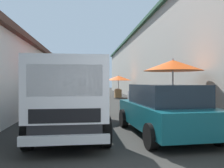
% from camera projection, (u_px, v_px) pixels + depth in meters
% --- Properties ---
extents(ground, '(90.00, 90.00, 0.00)m').
position_uv_depth(ground, '(101.00, 104.00, 16.12)').
color(ground, '#282826').
extents(building_left_whitewash, '(49.80, 7.50, 3.51)m').
position_uv_depth(building_left_whitewash, '(6.00, 79.00, 17.59)').
color(building_left_whitewash, silver).
rests_on(building_left_whitewash, ground).
extents(building_right_concrete, '(49.80, 7.50, 6.45)m').
position_uv_depth(building_right_concrete, '(186.00, 61.00, 19.09)').
color(building_right_concrete, '#A39E93').
rests_on(building_right_concrete, ground).
extents(fruit_stall_near_right, '(2.21, 2.21, 2.22)m').
position_uv_depth(fruit_stall_near_right, '(77.00, 79.00, 9.83)').
color(fruit_stall_near_right, '#9E9EA3').
rests_on(fruit_stall_near_right, ground).
extents(fruit_stall_far_right, '(2.27, 2.27, 2.45)m').
position_uv_depth(fruit_stall_far_right, '(174.00, 74.00, 8.91)').
color(fruit_stall_far_right, '#9E9EA3').
rests_on(fruit_stall_far_right, ground).
extents(fruit_stall_near_left, '(2.55, 2.55, 2.21)m').
position_uv_depth(fruit_stall_near_left, '(118.00, 80.00, 22.62)').
color(fruit_stall_near_left, '#9E9EA3').
rests_on(fruit_stall_near_left, ground).
extents(hatchback_car, '(4.03, 2.16, 1.45)m').
position_uv_depth(hatchback_car, '(164.00, 109.00, 6.66)').
color(hatchback_car, '#0F4C56').
rests_on(hatchback_car, ground).
extents(delivery_truck, '(4.96, 2.05, 2.08)m').
position_uv_depth(delivery_truck, '(69.00, 101.00, 5.99)').
color(delivery_truck, black).
rests_on(delivery_truck, ground).
extents(vendor_by_crates, '(0.50, 0.46, 1.62)m').
position_uv_depth(vendor_by_crates, '(45.00, 95.00, 10.64)').
color(vendor_by_crates, navy).
rests_on(vendor_by_crates, ground).
extents(parked_scooter, '(1.69, 0.47, 1.14)m').
position_uv_depth(parked_scooter, '(133.00, 99.00, 14.37)').
color(parked_scooter, black).
rests_on(parked_scooter, ground).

